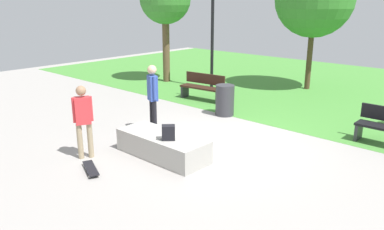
{
  "coord_description": "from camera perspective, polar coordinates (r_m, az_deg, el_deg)",
  "views": [
    {
      "loc": [
        5.52,
        -6.97,
        3.39
      ],
      "look_at": [
        -0.37,
        -0.51,
        0.75
      ],
      "focal_mm": 35.84,
      "sensor_mm": 36.0,
      "label": 1
    }
  ],
  "objects": [
    {
      "name": "ground_plane",
      "position": [
        9.51,
        3.7,
        -4.13
      ],
      "size": [
        28.0,
        28.0,
        0.0
      ],
      "primitive_type": "plane",
      "color": "#9E9993"
    },
    {
      "name": "skateboard_by_ledge",
      "position": [
        8.22,
        -14.84,
        -7.67
      ],
      "size": [
        0.82,
        0.49,
        0.08
      ],
      "color": "black",
      "rests_on": "ground_plane"
    },
    {
      "name": "skater_watching",
      "position": [
        10.01,
        -5.88,
        3.24
      ],
      "size": [
        0.4,
        0.31,
        1.8
      ],
      "color": "black",
      "rests_on": "ground_plane"
    },
    {
      "name": "grass_lawn",
      "position": [
        16.33,
        21.66,
        3.61
      ],
      "size": [
        26.6,
        11.96,
        0.01
      ],
      "primitive_type": "cube",
      "color": "#478C38",
      "rests_on": "ground_plane"
    },
    {
      "name": "trash_bin",
      "position": [
        11.67,
        4.91,
        2.21
      ],
      "size": [
        0.57,
        0.57,
        0.94
      ],
      "primitive_type": "cylinder",
      "color": "#333338",
      "rests_on": "ground_plane"
    },
    {
      "name": "concrete_ledge",
      "position": [
        8.63,
        -4.41,
        -4.56
      ],
      "size": [
        2.21,
        0.87,
        0.51
      ],
      "primitive_type": "cube",
      "color": "#A8A59E",
      "rests_on": "ground_plane"
    },
    {
      "name": "park_bench_center_lawn",
      "position": [
        13.45,
        1.61,
        4.28
      ],
      "size": [
        1.64,
        0.65,
        0.91
      ],
      "color": "#331E14",
      "rests_on": "ground_plane"
    },
    {
      "name": "backpack_on_ledge",
      "position": [
        8.2,
        -3.53,
        -2.62
      ],
      "size": [
        0.34,
        0.34,
        0.32
      ],
      "primitive_type": "cube",
      "rotation": [
        0.0,
        0.0,
        0.8
      ],
      "color": "black",
      "rests_on": "concrete_ledge"
    },
    {
      "name": "skater_performing_trick",
      "position": [
        8.63,
        -15.9,
        -0.26
      ],
      "size": [
        0.33,
        0.39,
        1.64
      ],
      "color": "tan",
      "rests_on": "ground_plane"
    },
    {
      "name": "lamp_post",
      "position": [
        14.95,
        3.07,
        13.48
      ],
      "size": [
        0.28,
        0.28,
        4.17
      ],
      "color": "black",
      "rests_on": "ground_plane"
    }
  ]
}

